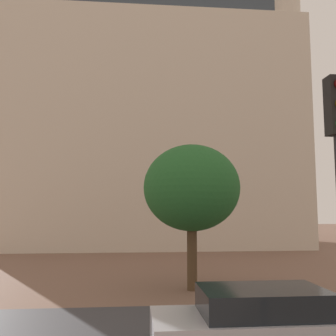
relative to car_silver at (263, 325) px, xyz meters
The scene contains 4 objects.
ground_plane 2.35m from the car_silver, 126.10° to the left, with size 120.00×120.00×0.00m, color brown.
landmark_building 27.22m from the car_silver, 92.48° to the left, with size 24.06×13.50×36.98m.
car_silver is the anchor object (origin of this frame).
tree_curb_far 7.21m from the car_silver, 94.05° to the left, with size 3.70×3.70×5.51m.
Camera 1 is at (-1.33, 0.47, 3.06)m, focal length 39.80 mm.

